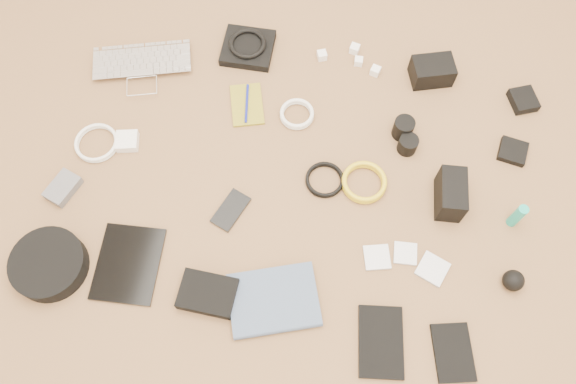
% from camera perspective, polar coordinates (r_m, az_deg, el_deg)
% --- Properties ---
extents(laptop, '(0.38, 0.31, 0.03)m').
position_cam_1_polar(laptop, '(1.95, -14.56, 11.63)').
color(laptop, silver).
rests_on(laptop, ground).
extents(headphone_pouch, '(0.17, 0.16, 0.03)m').
position_cam_1_polar(headphone_pouch, '(1.96, -4.09, 14.39)').
color(headphone_pouch, black).
rests_on(headphone_pouch, ground).
extents(headphones, '(0.14, 0.14, 0.02)m').
position_cam_1_polar(headphones, '(1.94, -4.14, 14.81)').
color(headphones, black).
rests_on(headphones, headphone_pouch).
extents(charger_a, '(0.04, 0.04, 0.03)m').
position_cam_1_polar(charger_a, '(1.94, 3.47, 13.69)').
color(charger_a, white).
rests_on(charger_a, ground).
extents(charger_b, '(0.04, 0.04, 0.03)m').
position_cam_1_polar(charger_b, '(1.96, 6.78, 14.24)').
color(charger_b, white).
rests_on(charger_b, ground).
extents(charger_c, '(0.04, 0.04, 0.03)m').
position_cam_1_polar(charger_c, '(1.92, 8.86, 12.06)').
color(charger_c, white).
rests_on(charger_c, ground).
extents(charger_d, '(0.03, 0.03, 0.02)m').
position_cam_1_polar(charger_d, '(1.93, 7.18, 13.04)').
color(charger_d, white).
rests_on(charger_d, ground).
extents(dslr_camera, '(0.15, 0.13, 0.08)m').
position_cam_1_polar(dslr_camera, '(1.92, 14.42, 11.81)').
color(dslr_camera, black).
rests_on(dslr_camera, ground).
extents(lens_pouch, '(0.10, 0.11, 0.03)m').
position_cam_1_polar(lens_pouch, '(1.98, 22.79, 8.60)').
color(lens_pouch, black).
rests_on(lens_pouch, ground).
extents(notebook_olive, '(0.14, 0.18, 0.01)m').
position_cam_1_polar(notebook_olive, '(1.84, -4.19, 8.83)').
color(notebook_olive, olive).
rests_on(notebook_olive, ground).
extents(pen_blue, '(0.03, 0.14, 0.01)m').
position_cam_1_polar(pen_blue, '(1.83, -4.21, 8.98)').
color(pen_blue, '#121A99').
rests_on(pen_blue, notebook_olive).
extents(cable_white_a, '(0.12, 0.12, 0.01)m').
position_cam_1_polar(cable_white_a, '(1.81, 0.90, 7.81)').
color(cable_white_a, white).
rests_on(cable_white_a, ground).
extents(lens_a, '(0.07, 0.07, 0.07)m').
position_cam_1_polar(lens_a, '(1.79, 11.63, 6.38)').
color(lens_a, black).
rests_on(lens_a, ground).
extents(lens_b, '(0.08, 0.08, 0.05)m').
position_cam_1_polar(lens_b, '(1.77, 12.07, 4.74)').
color(lens_b, black).
rests_on(lens_b, ground).
extents(card_reader, '(0.09, 0.09, 0.02)m').
position_cam_1_polar(card_reader, '(1.87, 21.87, 3.86)').
color(card_reader, black).
rests_on(card_reader, ground).
extents(power_brick, '(0.08, 0.08, 0.03)m').
position_cam_1_polar(power_brick, '(1.82, -16.02, 4.99)').
color(power_brick, white).
rests_on(power_brick, ground).
extents(cable_white_b, '(0.17, 0.17, 0.01)m').
position_cam_1_polar(cable_white_b, '(1.85, -18.82, 4.65)').
color(cable_white_b, white).
rests_on(cable_white_b, ground).
extents(cable_black, '(0.12, 0.12, 0.01)m').
position_cam_1_polar(cable_black, '(1.70, 3.73, 1.18)').
color(cable_black, black).
rests_on(cable_black, ground).
extents(cable_yellow, '(0.14, 0.14, 0.02)m').
position_cam_1_polar(cable_yellow, '(1.71, 7.71, 0.88)').
color(cable_yellow, gold).
rests_on(cable_yellow, ground).
extents(flash, '(0.09, 0.14, 0.10)m').
position_cam_1_polar(flash, '(1.70, 16.20, -0.21)').
color(flash, black).
rests_on(flash, ground).
extents(lens_cleaner, '(0.03, 0.03, 0.10)m').
position_cam_1_polar(lens_cleaner, '(1.73, 22.26, -2.25)').
color(lens_cleaner, '#1AAB96').
rests_on(lens_cleaner, ground).
extents(battery_charger, '(0.10, 0.12, 0.03)m').
position_cam_1_polar(battery_charger, '(1.81, -21.90, 0.39)').
color(battery_charger, '#5B5A60').
rests_on(battery_charger, ground).
extents(tablet, '(0.19, 0.24, 0.01)m').
position_cam_1_polar(tablet, '(1.67, -15.91, -7.02)').
color(tablet, black).
rests_on(tablet, ground).
extents(phone, '(0.11, 0.14, 0.01)m').
position_cam_1_polar(phone, '(1.67, -5.84, -1.84)').
color(phone, black).
rests_on(phone, ground).
extents(filter_case_left, '(0.09, 0.09, 0.01)m').
position_cam_1_polar(filter_case_left, '(1.63, 9.02, -6.58)').
color(filter_case_left, silver).
rests_on(filter_case_left, ground).
extents(filter_case_mid, '(0.07, 0.07, 0.01)m').
position_cam_1_polar(filter_case_mid, '(1.65, 11.83, -6.12)').
color(filter_case_mid, silver).
rests_on(filter_case_mid, ground).
extents(filter_case_right, '(0.10, 0.10, 0.01)m').
position_cam_1_polar(filter_case_right, '(1.65, 14.47, -7.58)').
color(filter_case_right, silver).
rests_on(filter_case_right, ground).
extents(air_blower, '(0.07, 0.07, 0.06)m').
position_cam_1_polar(air_blower, '(1.68, 21.92, -8.34)').
color(air_blower, black).
rests_on(air_blower, ground).
extents(headphone_case, '(0.22, 0.22, 0.06)m').
position_cam_1_polar(headphone_case, '(1.72, -23.11, -6.77)').
color(headphone_case, black).
rests_on(headphone_case, ground).
extents(drive_case, '(0.16, 0.11, 0.04)m').
position_cam_1_polar(drive_case, '(1.58, -8.15, -10.19)').
color(drive_case, black).
rests_on(drive_case, ground).
extents(paperback, '(0.29, 0.25, 0.02)m').
position_cam_1_polar(paperback, '(1.55, -0.95, -14.15)').
color(paperback, '#445573').
rests_on(paperback, ground).
extents(notebook_black_a, '(0.14, 0.21, 0.01)m').
position_cam_1_polar(notebook_black_a, '(1.57, 9.41, -14.77)').
color(notebook_black_a, black).
rests_on(notebook_black_a, ground).
extents(notebook_black_b, '(0.13, 0.17, 0.01)m').
position_cam_1_polar(notebook_black_b, '(1.61, 16.42, -15.37)').
color(notebook_black_b, black).
rests_on(notebook_black_b, ground).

